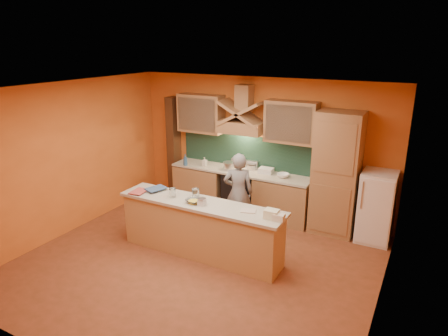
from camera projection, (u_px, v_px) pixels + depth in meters
The scene contains 36 objects.
floor at pixel (197, 263), 6.52m from camera, with size 5.50×5.00×0.01m, color brown.
ceiling at pixel (193, 90), 5.67m from camera, with size 5.50×5.00×0.01m, color white.
wall_back at pixel (260, 146), 8.19m from camera, with size 5.50×0.02×2.80m, color orange.
wall_front at pixel (62, 257), 4.00m from camera, with size 5.50×0.02×2.80m, color orange.
wall_left at pixel (68, 159), 7.33m from camera, with size 0.02×5.00×2.80m, color orange.
wall_right at pixel (386, 219), 4.86m from camera, with size 0.02×5.00×2.80m, color orange.
base_cabinet_left at pixel (201, 185), 8.80m from camera, with size 1.10×0.60×0.86m, color #A3744A.
base_cabinet_right at pixel (283, 201), 7.94m from camera, with size 1.10×0.60×0.86m, color #A3744A.
counter_top at pixel (240, 171), 8.23m from camera, with size 3.00×0.62×0.04m, color #B6AD9A.
stove at pixel (240, 192), 8.37m from camera, with size 0.60×0.58×0.90m, color black.
backsplash at pixel (246, 152), 8.36m from camera, with size 3.00×0.03×0.70m, color #163227.
range_hood at pixel (242, 127), 7.99m from camera, with size 0.92×0.50×0.24m, color #A3744A.
hood_chimney at pixel (244, 97), 7.90m from camera, with size 0.30×0.30×0.50m, color #A3744A.
upper_cabinet_left at pixel (201, 113), 8.45m from camera, with size 1.00×0.35×0.80m, color #A3744A.
upper_cabinet_right at pixel (291, 122), 7.55m from camera, with size 1.00×0.35×0.80m, color #A3744A.
pantry_column at pixel (336, 174), 7.28m from camera, with size 0.80×0.60×2.30m, color #A3744A.
fridge at pixel (376, 207), 7.09m from camera, with size 0.58×0.60×1.30m, color white.
trim_column_left at pixel (174, 148), 9.07m from camera, with size 0.20×0.30×2.30m, color #472816.
island_body at pixel (201, 230), 6.68m from camera, with size 2.80×0.55×0.88m, color tan.
island_top at pixel (200, 204), 6.54m from camera, with size 2.90×0.62×0.05m, color #B6AD9A.
person at pixel (238, 193), 7.44m from camera, with size 0.56×0.37×1.53m, color gray.
pot_large at pixel (229, 167), 8.25m from camera, with size 0.21×0.21×0.16m, color #B2B3B9.
pot_small at pixel (251, 167), 8.28m from camera, with size 0.22×0.22×0.13m, color #B7B6BD.
soap_bottle_a at pixel (205, 161), 8.51m from camera, with size 0.08×0.09×0.19m, color silver.
soap_bottle_b at pixel (185, 160), 8.51m from camera, with size 0.09×0.09×0.24m, color #2E547F.
bowl_back at pixel (283, 175), 7.79m from camera, with size 0.24×0.24×0.07m, color white.
dish_rack at pixel (266, 170), 8.05m from camera, with size 0.28×0.22×0.10m, color white.
book_lower at pixel (133, 191), 6.99m from camera, with size 0.24×0.32×0.03m, color #B64641.
book_upper at pixel (152, 187), 7.12m from camera, with size 0.25×0.35×0.03m, color #3A567F.
jar_large at pixel (196, 193), 6.71m from camera, with size 0.12×0.12×0.15m, color silver.
jar_small at pixel (172, 193), 6.72m from camera, with size 0.11×0.11×0.16m, color white.
kitchen_scale at pixel (202, 202), 6.40m from camera, with size 0.11×0.11×0.09m, color silver.
mixing_bowl at pixel (194, 201), 6.50m from camera, with size 0.25×0.25×0.06m, color silver.
cloth at pixel (248, 211), 6.19m from camera, with size 0.23×0.17×0.02m, color beige.
grocery_bag_a at pixel (272, 214), 5.93m from camera, with size 0.21×0.17×0.13m, color beige.
grocery_bag_b at pixel (279, 217), 5.85m from camera, with size 0.17×0.13×0.10m, color beige.
Camera 1 is at (3.10, -4.85, 3.47)m, focal length 32.00 mm.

